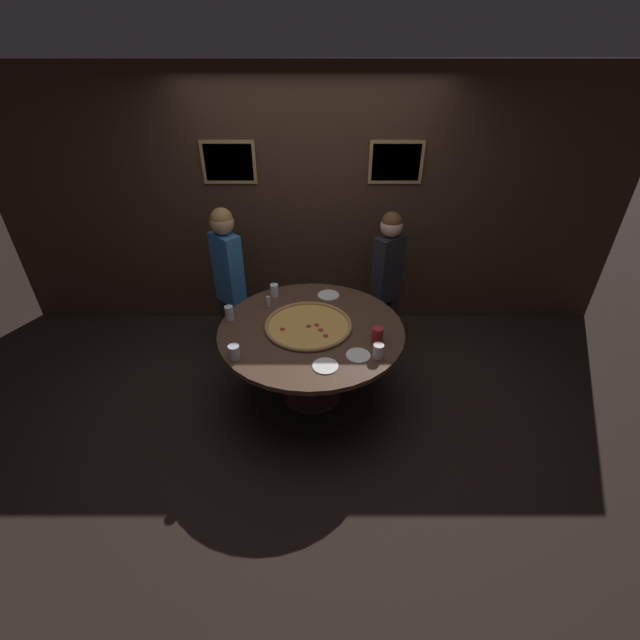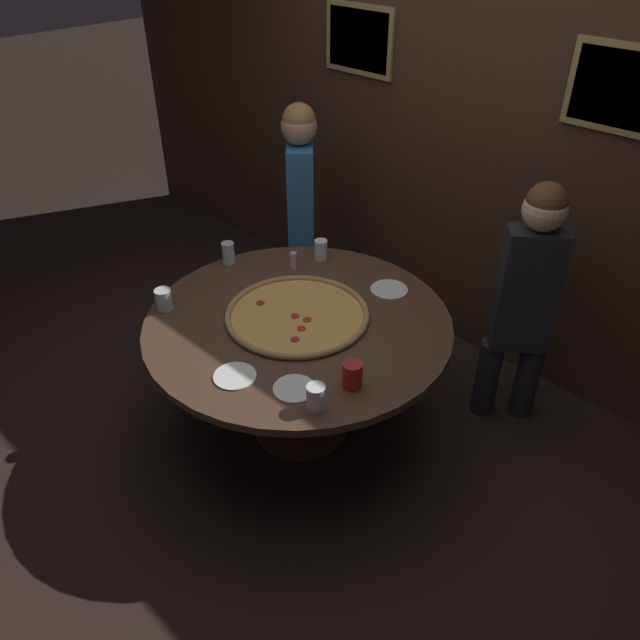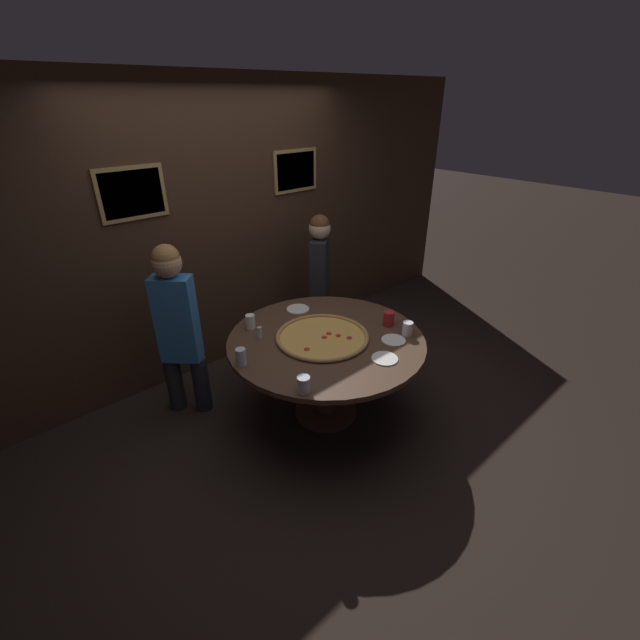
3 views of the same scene
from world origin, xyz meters
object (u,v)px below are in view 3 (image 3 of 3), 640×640
drink_cup_near_right (241,357)px  drink_cup_far_right (408,329)px  diner_far_right (320,275)px  dining_table (326,353)px  giant_pizza (322,337)px  drink_cup_front_edge (250,322)px  white_plate_right_side (298,309)px  condiment_shaker (260,333)px  white_plate_beside_cup (385,358)px  drink_cup_beside_pizza (389,318)px  white_plate_far_back (393,340)px  drink_cup_centre_back (304,384)px  diner_centre_back (177,323)px

drink_cup_near_right → drink_cup_far_right: (1.20, -0.52, -0.01)m
diner_far_right → dining_table: bearing=11.4°
giant_pizza → drink_cup_front_edge: bearing=122.5°
drink_cup_near_right → white_plate_right_side: size_ratio=0.64×
dining_table → condiment_shaker: condiment_shaker is taller
drink_cup_near_right → white_plate_beside_cup: bearing=-37.8°
giant_pizza → drink_cup_front_edge: drink_cup_front_edge is taller
diner_far_right → drink_cup_near_right: bearing=-10.7°
giant_pizza → drink_cup_far_right: bearing=-37.7°
drink_cup_front_edge → condiment_shaker: 0.19m
dining_table → white_plate_right_side: size_ratio=7.72×
drink_cup_beside_pizza → condiment_shaker: drink_cup_beside_pizza is taller
condiment_shaker → diner_far_right: bearing=26.6°
dining_table → drink_cup_near_right: bearing=169.8°
giant_pizza → dining_table: bearing=-36.9°
drink_cup_front_edge → white_plate_far_back: 1.15m
drink_cup_front_edge → dining_table: bearing=-56.5°
white_plate_right_side → giant_pizza: bearing=-108.8°
drink_cup_centre_back → white_plate_right_side: size_ratio=0.55×
giant_pizza → condiment_shaker: 0.49m
drink_cup_centre_back → diner_centre_back: (-0.26, 1.23, 0.04)m
drink_cup_near_right → diner_far_right: (1.43, 0.78, -0.00)m
drink_cup_beside_pizza → white_plate_far_back: (-0.16, -0.19, -0.06)m
drink_cup_front_edge → drink_cup_far_right: size_ratio=1.03×
drink_cup_centre_back → drink_cup_beside_pizza: drink_cup_beside_pizza is taller
diner_far_right → drink_cup_far_right: bearing=40.4°
diner_centre_back → white_plate_far_back: bearing=179.2°
dining_table → diner_far_right: diner_far_right is taller
white_plate_beside_cup → diner_centre_back: (-0.93, 1.33, 0.09)m
drink_cup_front_edge → white_plate_right_side: (0.50, 0.01, -0.05)m
dining_table → white_plate_far_back: (0.36, -0.37, 0.14)m
dining_table → drink_cup_centre_back: 0.72m
drink_cup_front_edge → diner_far_right: (1.09, 0.38, 0.00)m
dining_table → drink_cup_beside_pizza: 0.59m
white_plate_right_side → diner_far_right: size_ratio=0.14×
dining_table → white_plate_right_side: bearing=74.1°
diner_centre_back → diner_far_right: size_ratio=1.05×
white_plate_right_side → drink_cup_near_right: bearing=-154.2°
drink_cup_far_right → drink_cup_beside_pizza: size_ratio=0.93×
giant_pizza → drink_cup_beside_pizza: drink_cup_beside_pizza is taller
drink_cup_near_right → white_plate_right_side: drink_cup_near_right is taller
dining_table → drink_cup_near_right: size_ratio=12.05×
drink_cup_front_edge → drink_cup_beside_pizza: (0.87, -0.71, 0.00)m
white_plate_far_back → white_plate_beside_cup: bearing=-153.4°
drink_cup_front_edge → white_plate_right_side: size_ratio=0.59×
drink_cup_front_edge → diner_far_right: bearing=19.2°
condiment_shaker → diner_centre_back: diner_centre_back is taller
drink_cup_far_right → diner_centre_back: 1.80m
drink_cup_front_edge → white_plate_beside_cup: drink_cup_front_edge is taller
drink_cup_front_edge → white_plate_right_side: bearing=0.8°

